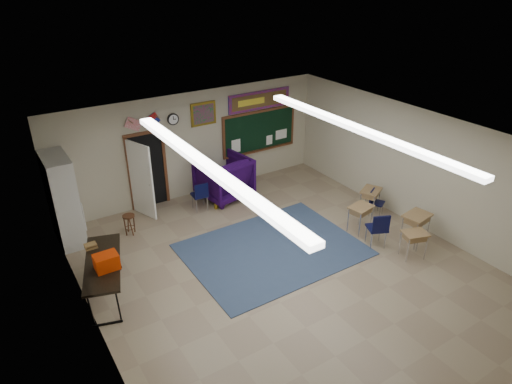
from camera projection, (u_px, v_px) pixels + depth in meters
floor at (286, 270)px, 10.12m from camera, size 9.00×9.00×0.00m
back_wall at (193, 145)px, 12.81m from camera, size 8.00×0.04×3.00m
front_wall at (488, 350)px, 6.06m from camera, size 8.00×0.04×3.00m
left_wall at (92, 275)px, 7.51m from camera, size 0.04×9.00×3.00m
right_wall at (417, 168)px, 11.36m from camera, size 0.04×9.00×3.00m
ceiling at (290, 143)px, 8.75m from camera, size 8.00×9.00×0.04m
area_rug at (273, 249)px, 10.81m from camera, size 4.00×3.00×0.02m
fluorescent_strips at (290, 146)px, 8.78m from camera, size 3.86×6.00×0.10m
doorway at (146, 173)px, 12.18m from camera, size 1.10×0.89×2.16m
chalkboard at (260, 132)px, 13.86m from camera, size 2.55×0.14×1.30m
bulletin_board at (260, 100)px, 13.41m from camera, size 2.10×0.05×0.55m
framed_art_print at (203, 114)px, 12.57m from camera, size 0.75×0.05×0.65m
wall_clock at (173, 119)px, 12.14m from camera, size 0.32×0.05×0.32m
wall_flags at (142, 120)px, 11.65m from camera, size 1.16×0.06×0.70m
storage_cabinet at (63, 200)px, 10.72m from camera, size 0.59×1.25×2.20m
wingback_armchair at (224, 177)px, 12.98m from camera, size 1.49×1.52×1.22m
student_chair_reading at (200, 196)px, 12.38m from camera, size 0.46×0.46×0.85m
student_chair_desk_a at (377, 229)px, 10.78m from camera, size 0.60×0.60×0.91m
student_chair_desk_b at (377, 203)px, 12.10m from camera, size 0.49×0.49×0.73m
student_desk_front_left at (360, 217)px, 11.40m from camera, size 0.66×0.54×0.70m
student_desk_front_right at (370, 200)px, 12.20m from camera, size 0.73×0.67×0.72m
student_desk_back_left at (413, 243)px, 10.39m from camera, size 0.65×0.56×0.66m
student_desk_back_right at (415, 227)px, 10.91m from camera, size 0.71×0.57×0.77m
folding_table at (105, 277)px, 9.14m from camera, size 1.23×2.11×1.14m
wooden_stool at (130, 224)px, 11.33m from camera, size 0.30×0.30×0.53m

